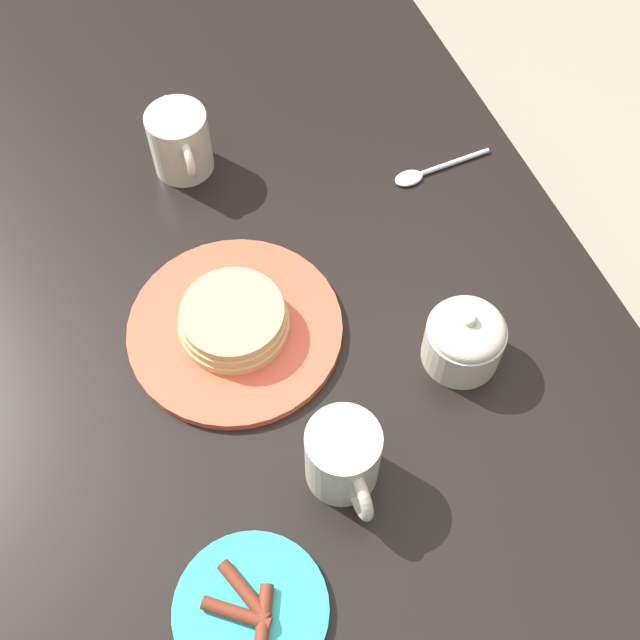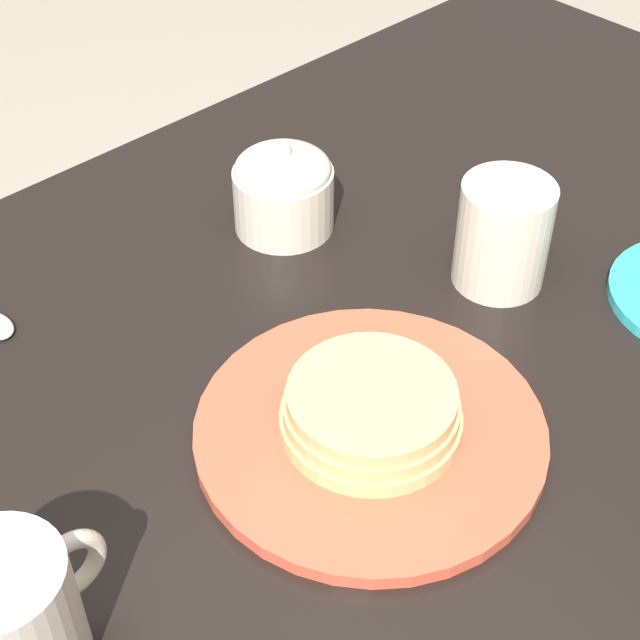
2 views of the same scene
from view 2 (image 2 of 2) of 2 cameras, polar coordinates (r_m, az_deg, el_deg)
The scene contains 5 objects.
dining_table at distance 0.82m, azimuth -0.90°, elevation -11.37°, with size 1.50×0.84×0.72m.
pancake_plate at distance 0.72m, azimuth 2.96°, elevation -5.94°, with size 0.26×0.26×0.05m.
coffee_mug at distance 0.85m, azimuth 10.76°, elevation 5.06°, with size 0.11×0.08×0.10m.
creamer_pitcher at distance 0.61m, azimuth -17.69°, elevation -16.09°, with size 0.12×0.08×0.10m.
sugar_bowl at distance 0.90m, azimuth -2.15°, elevation 7.62°, with size 0.09×0.09×0.09m.
Camera 2 is at (-0.33, -0.37, 1.27)m, focal length 55.00 mm.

